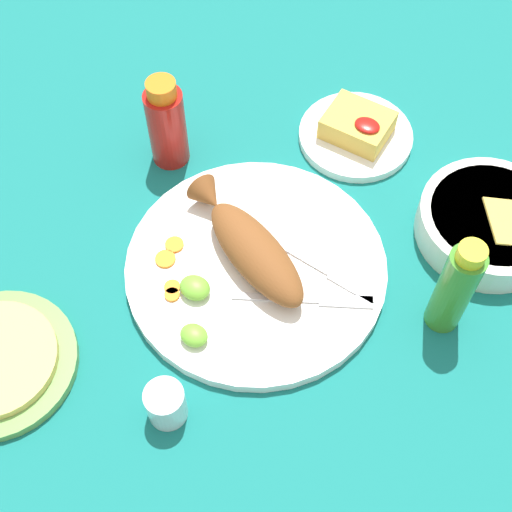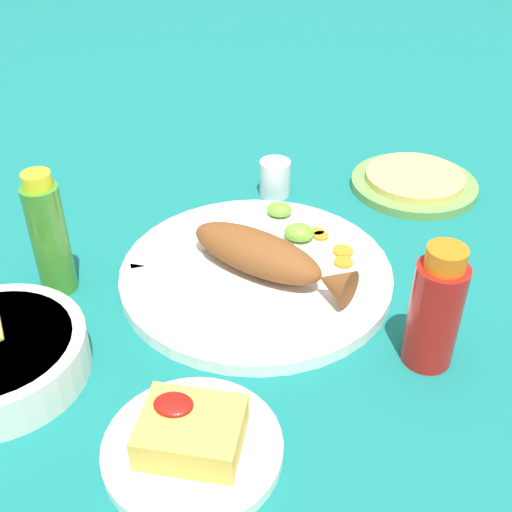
{
  "view_description": "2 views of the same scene",
  "coord_description": "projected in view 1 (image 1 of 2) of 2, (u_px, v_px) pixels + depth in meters",
  "views": [
    {
      "loc": [
        0.25,
        -0.43,
        0.84
      ],
      "look_at": [
        0.0,
        0.0,
        0.04
      ],
      "focal_mm": 50.0,
      "sensor_mm": 36.0,
      "label": 1
    },
    {
      "loc": [
        -0.12,
        0.66,
        0.51
      ],
      "look_at": [
        0.0,
        0.0,
        0.04
      ],
      "focal_mm": 45.0,
      "sensor_mm": 36.0,
      "label": 2
    }
  ],
  "objects": [
    {
      "name": "salt_cup",
      "position": [
        166.0,
        405.0,
        0.85
      ],
      "size": [
        0.05,
        0.05,
        0.06
      ],
      "color": "silver",
      "rests_on": "ground_plane"
    },
    {
      "name": "hot_sauce_bottle_green",
      "position": [
        455.0,
        288.0,
        0.87
      ],
      "size": [
        0.05,
        0.05,
        0.17
      ],
      "color": "#3D8428",
      "rests_on": "ground_plane"
    },
    {
      "name": "carrot_slice_near",
      "position": [
        174.0,
        245.0,
        0.97
      ],
      "size": [
        0.03,
        0.03,
        0.0
      ],
      "primitive_type": "cylinder",
      "color": "orange",
      "rests_on": "main_plate"
    },
    {
      "name": "ground_plane",
      "position": [
        256.0,
        271.0,
        0.98
      ],
      "size": [
        4.0,
        4.0,
        0.0
      ],
      "primitive_type": "plane",
      "color": "#146B66"
    },
    {
      "name": "hot_sauce_bottle_red",
      "position": [
        167.0,
        124.0,
        1.02
      ],
      "size": [
        0.06,
        0.06,
        0.15
      ],
      "color": "#B21914",
      "rests_on": "ground_plane"
    },
    {
      "name": "fried_fish",
      "position": [
        250.0,
        246.0,
        0.94
      ],
      "size": [
        0.23,
        0.15,
        0.05
      ],
      "rotation": [
        0.0,
        0.0,
        -0.43
      ],
      "color": "brown",
      "rests_on": "main_plate"
    },
    {
      "name": "guacamole_bowl",
      "position": [
        490.0,
        222.0,
        0.98
      ],
      "size": [
        0.2,
        0.2,
        0.06
      ],
      "color": "white",
      "rests_on": "ground_plane"
    },
    {
      "name": "carrot_slice_extra",
      "position": [
        172.0,
        287.0,
        0.94
      ],
      "size": [
        0.02,
        0.02,
        0.0
      ],
      "primitive_type": "cylinder",
      "color": "orange",
      "rests_on": "main_plate"
    },
    {
      "name": "side_plate_fries",
      "position": [
        355.0,
        136.0,
        1.1
      ],
      "size": [
        0.17,
        0.17,
        0.01
      ],
      "primitive_type": "cylinder",
      "color": "white",
      "rests_on": "ground_plane"
    },
    {
      "name": "carrot_slice_far",
      "position": [
        172.0,
        295.0,
        0.93
      ],
      "size": [
        0.02,
        0.02,
        0.0
      ],
      "primitive_type": "cylinder",
      "color": "orange",
      "rests_on": "main_plate"
    },
    {
      "name": "fork_far",
      "position": [
        312.0,
        300.0,
        0.93
      ],
      "size": [
        0.17,
        0.1,
        0.0
      ],
      "rotation": [
        0.0,
        0.0,
        6.76
      ],
      "color": "silver",
      "rests_on": "main_plate"
    },
    {
      "name": "main_plate",
      "position": [
        256.0,
        267.0,
        0.97
      ],
      "size": [
        0.35,
        0.35,
        0.02
      ],
      "primitive_type": "cylinder",
      "color": "white",
      "rests_on": "ground_plane"
    },
    {
      "name": "fries_pile",
      "position": [
        358.0,
        125.0,
        1.07
      ],
      "size": [
        0.1,
        0.08,
        0.04
      ],
      "color": "gold",
      "rests_on": "side_plate_fries"
    },
    {
      "name": "carrot_slice_mid",
      "position": [
        165.0,
        259.0,
        0.96
      ],
      "size": [
        0.03,
        0.03,
        0.0
      ],
      "primitive_type": "cylinder",
      "color": "orange",
      "rests_on": "main_plate"
    },
    {
      "name": "lime_wedge_main",
      "position": [
        195.0,
        288.0,
        0.93
      ],
      "size": [
        0.04,
        0.04,
        0.02
      ],
      "primitive_type": "ellipsoid",
      "color": "#6BB233",
      "rests_on": "main_plate"
    },
    {
      "name": "lime_wedge_side",
      "position": [
        194.0,
        335.0,
        0.89
      ],
      "size": [
        0.04,
        0.03,
        0.02
      ],
      "primitive_type": "ellipsoid",
      "color": "#6BB233",
      "rests_on": "main_plate"
    },
    {
      "name": "fork_near",
      "position": [
        324.0,
        270.0,
        0.95
      ],
      "size": [
        0.19,
        0.03,
        0.0
      ],
      "rotation": [
        0.0,
        0.0,
        6.2
      ],
      "color": "silver",
      "rests_on": "main_plate"
    }
  ]
}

